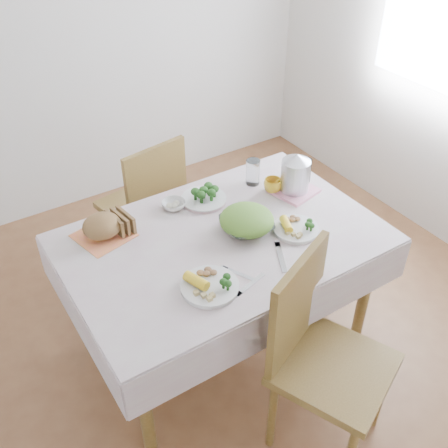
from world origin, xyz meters
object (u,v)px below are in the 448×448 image
dinner_plate_left (210,286)px  dining_table (223,295)px  salad_bowl (247,226)px  electric_kettle (295,173)px  chair_near (334,372)px  yellow_mug (273,186)px  dinner_plate_right (296,229)px  chair_far (141,205)px

dinner_plate_left → dining_table: bearing=48.3°
salad_bowl → electric_kettle: (0.41, 0.14, 0.09)m
chair_near → dinner_plate_left: chair_near is taller
dining_table → yellow_mug: 0.64m
dinner_plate_right → chair_near: bearing=-111.5°
salad_bowl → electric_kettle: size_ratio=1.15×
chair_far → yellow_mug: (0.49, -0.67, 0.34)m
dining_table → dinner_plate_left: dinner_plate_left is taller
chair_far → dinner_plate_right: 1.12m
yellow_mug → electric_kettle: size_ratio=0.46×
chair_far → salad_bowl: chair_far is taller
chair_far → dinner_plate_right: (0.38, -1.01, 0.31)m
yellow_mug → electric_kettle: 0.14m
dinner_plate_left → chair_far: bearing=80.7°
chair_near → salad_bowl: 0.78m
dinner_plate_left → dinner_plate_right: (0.56, 0.11, 0.00)m
dinner_plate_right → electric_kettle: size_ratio=1.05×
yellow_mug → dinner_plate_right: bearing=-108.2°
dining_table → salad_bowl: (0.12, -0.02, 0.42)m
dining_table → salad_bowl: size_ratio=5.65×
salad_bowl → dinner_plate_left: salad_bowl is taller
dinner_plate_left → dinner_plate_right: size_ratio=1.13×
chair_near → electric_kettle: 1.04m
dining_table → chair_near: 0.74m
chair_far → electric_kettle: bearing=118.9°
dining_table → chair_far: bearing=93.5°
dinner_plate_left → yellow_mug: size_ratio=2.59×
chair_near → yellow_mug: size_ratio=10.26×
dining_table → dinner_plate_left: (-0.24, -0.26, 0.40)m
dining_table → yellow_mug: yellow_mug is taller
chair_near → chair_far: size_ratio=1.06×
dinner_plate_right → yellow_mug: bearing=71.8°
dinner_plate_left → yellow_mug: 0.81m
yellow_mug → dinner_plate_left: bearing=-146.2°
yellow_mug → chair_near: bearing=-110.3°
dinner_plate_right → yellow_mug: size_ratio=2.30×
yellow_mug → salad_bowl: bearing=-146.7°
chair_near → dinner_plate_right: (0.23, 0.58, 0.31)m
dinner_plate_right → chair_far: bearing=110.7°
chair_far → dinner_plate_left: chair_far is taller
dinner_plate_right → electric_kettle: 0.36m
salad_bowl → yellow_mug: yellow_mug is taller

